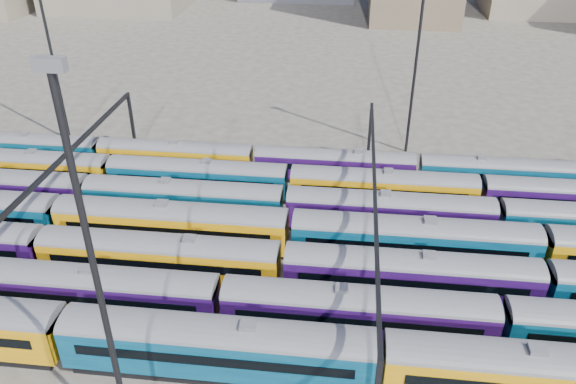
# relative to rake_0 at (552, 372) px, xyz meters

# --- Properties ---
(ground) EXTENTS (500.00, 500.00, 0.00)m
(ground) POSITION_rel_rake_0_xyz_m (-21.95, 15.00, -2.97)
(ground) COLOR #46413B
(ground) RESTS_ON ground
(rake_0) EXTENTS (114.34, 3.35, 5.65)m
(rake_0) POSITION_rel_rake_0_xyz_m (0.00, 0.00, 0.00)
(rake_0) COLOR black
(rake_0) RESTS_ON ground
(rake_1) EXTENTS (129.12, 3.15, 5.31)m
(rake_1) POSITION_rel_rake_0_xyz_m (-23.85, 5.00, -0.18)
(rake_1) COLOR black
(rake_1) RESTS_ON ground
(rake_2) EXTENTS (152.19, 3.18, 5.36)m
(rake_2) POSITION_rel_rake_0_xyz_m (-30.47, 10.00, -0.15)
(rake_2) COLOR black
(rake_2) RESTS_ON ground
(rake_3) EXTENTS (136.36, 3.32, 5.61)m
(rake_3) POSITION_rel_rake_0_xyz_m (-19.43, 15.00, -0.02)
(rake_3) COLOR black
(rake_3) RESTS_ON ground
(rake_4) EXTENTS (104.73, 3.07, 5.17)m
(rake_4) POSITION_rel_rake_0_xyz_m (-10.02, 20.00, -0.25)
(rake_4) COLOR black
(rake_4) RESTS_ON ground
(rake_5) EXTENTS (101.62, 2.98, 5.01)m
(rake_5) POSITION_rel_rake_0_xyz_m (-30.92, 25.00, -0.34)
(rake_5) COLOR black
(rake_5) RESTS_ON ground
(rake_6) EXTENTS (132.61, 2.77, 4.65)m
(rake_6) POSITION_rel_rake_0_xyz_m (-34.96, 30.00, -0.52)
(rake_6) COLOR black
(rake_6) RESTS_ON ground
(gantry_1) EXTENTS (0.35, 40.35, 8.03)m
(gantry_1) POSITION_rel_rake_0_xyz_m (-41.95, 15.00, 3.82)
(gantry_1) COLOR black
(gantry_1) RESTS_ON ground
(gantry_2) EXTENTS (0.35, 40.35, 8.03)m
(gantry_2) POSITION_rel_rake_0_xyz_m (-11.95, 15.00, 3.82)
(gantry_2) COLOR black
(gantry_2) RESTS_ON ground
(mast_1) EXTENTS (1.40, 0.50, 25.60)m
(mast_1) POSITION_rel_rake_0_xyz_m (-51.95, 37.00, 11.00)
(mast_1) COLOR black
(mast_1) RESTS_ON ground
(mast_2) EXTENTS (1.40, 0.50, 25.60)m
(mast_2) POSITION_rel_rake_0_xyz_m (-26.95, -7.00, 11.00)
(mast_2) COLOR black
(mast_2) RESTS_ON ground
(mast_3) EXTENTS (1.40, 0.50, 25.60)m
(mast_3) POSITION_rel_rake_0_xyz_m (-6.95, 39.00, 11.00)
(mast_3) COLOR black
(mast_3) RESTS_ON ground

